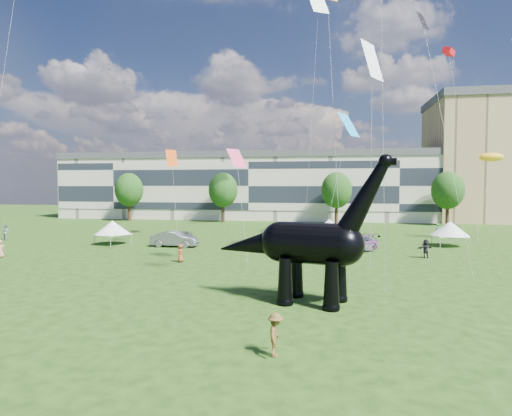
# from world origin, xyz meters

# --- Properties ---
(ground) EXTENTS (220.00, 220.00, 0.00)m
(ground) POSITION_xyz_m (0.00, 0.00, 0.00)
(ground) COLOR #16330C
(ground) RESTS_ON ground
(terrace_row) EXTENTS (78.00, 11.00, 12.00)m
(terrace_row) POSITION_xyz_m (-8.00, 62.00, 6.00)
(terrace_row) COLOR beige
(terrace_row) RESTS_ON ground
(apartment_block) EXTENTS (28.00, 18.00, 22.00)m
(apartment_block) POSITION_xyz_m (40.00, 65.00, 11.00)
(apartment_block) COLOR tan
(apartment_block) RESTS_ON ground
(tree_far_left) EXTENTS (5.20, 5.20, 9.44)m
(tree_far_left) POSITION_xyz_m (-30.00, 53.00, 6.29)
(tree_far_left) COLOR #382314
(tree_far_left) RESTS_ON ground
(tree_mid_left) EXTENTS (5.20, 5.20, 9.44)m
(tree_mid_left) POSITION_xyz_m (-12.00, 53.00, 6.29)
(tree_mid_left) COLOR #382314
(tree_mid_left) RESTS_ON ground
(tree_mid_right) EXTENTS (5.20, 5.20, 9.44)m
(tree_mid_right) POSITION_xyz_m (8.00, 53.00, 6.29)
(tree_mid_right) COLOR #382314
(tree_mid_right) RESTS_ON ground
(tree_far_right) EXTENTS (5.20, 5.20, 9.44)m
(tree_far_right) POSITION_xyz_m (26.00, 53.00, 6.29)
(tree_far_right) COLOR #382314
(tree_far_right) RESTS_ON ground
(dinosaur_sculpture) EXTENTS (10.42, 4.12, 8.52)m
(dinosaur_sculpture) POSITION_xyz_m (5.28, 2.40, 3.22)
(dinosaur_sculpture) COLOR black
(dinosaur_sculpture) RESTS_ON ground
(car_silver) EXTENTS (1.88, 4.46, 1.51)m
(car_silver) POSITION_xyz_m (-9.75, 24.23, 0.75)
(car_silver) COLOR #A5A6AA
(car_silver) RESTS_ON ground
(car_grey) EXTENTS (5.03, 1.82, 1.65)m
(car_grey) POSITION_xyz_m (-9.68, 22.05, 0.82)
(car_grey) COLOR slate
(car_grey) RESTS_ON ground
(car_white) EXTENTS (5.48, 4.09, 1.38)m
(car_white) POSITION_xyz_m (0.53, 22.30, 0.69)
(car_white) COLOR white
(car_white) RESTS_ON ground
(car_dark) EXTENTS (5.47, 5.56, 1.61)m
(car_dark) POSITION_xyz_m (9.19, 21.63, 0.80)
(car_dark) COLOR #595960
(car_dark) RESTS_ON ground
(gazebo_near) EXTENTS (4.55, 4.55, 2.71)m
(gazebo_near) POSITION_xyz_m (6.72, 28.27, 1.90)
(gazebo_near) COLOR silver
(gazebo_near) RESTS_ON ground
(gazebo_far) EXTENTS (4.15, 4.15, 2.72)m
(gazebo_far) POSITION_xyz_m (19.60, 27.34, 1.91)
(gazebo_far) COLOR white
(gazebo_far) RESTS_ON ground
(gazebo_left) EXTENTS (5.04, 5.04, 2.66)m
(gazebo_left) POSITION_xyz_m (-17.20, 22.74, 1.87)
(gazebo_left) COLOR white
(gazebo_left) RESTS_ON ground
(visitors) EXTENTS (53.07, 42.19, 1.88)m
(visitors) POSITION_xyz_m (-2.83, 16.73, 0.85)
(visitors) COLOR #5A3373
(visitors) RESTS_ON ground
(kites) EXTENTS (57.91, 42.07, 29.86)m
(kites) POSITION_xyz_m (-2.84, 21.60, 23.42)
(kites) COLOR #DE460E
(kites) RESTS_ON ground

